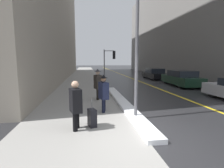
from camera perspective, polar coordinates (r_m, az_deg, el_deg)
ground_plane at (r=5.20m, az=11.39°, el=-17.40°), size 160.00×160.00×0.00m
sidewalk_slab at (r=19.55m, az=-9.39°, el=1.09°), size 4.00×80.00×0.01m
road_centre_stripe at (r=20.35m, az=7.76°, el=1.36°), size 0.16×80.00×0.00m
snow_bank_curb at (r=9.04m, az=3.41°, el=-5.93°), size 0.55×9.06×0.15m
building_facade_right at (r=30.71m, az=21.26°, el=17.45°), size 6.00×36.00×15.41m
lamp_post at (r=6.51m, az=8.17°, el=15.62°), size 0.28×0.28×5.22m
traffic_light_near at (r=19.79m, az=-0.50°, el=8.43°), size 1.31×0.32×3.44m
pedestrian_trailing at (r=5.61m, az=-11.83°, el=-6.12°), size 0.44×0.75×1.57m
pedestrian_in_fedora at (r=7.40m, az=-2.76°, el=-2.57°), size 0.43×0.56×1.61m
pedestrian_nearside at (r=9.84m, az=-4.64°, el=0.36°), size 0.46×0.60×1.74m
parked_car_dark_green at (r=16.67m, az=21.67°, el=1.73°), size 2.05×4.83×1.34m
parked_car_black at (r=21.99m, az=13.67°, el=3.23°), size 1.83×4.30×1.27m
rolling_suitcase at (r=5.93m, az=-6.50°, el=-10.96°), size 0.32×0.41×0.95m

